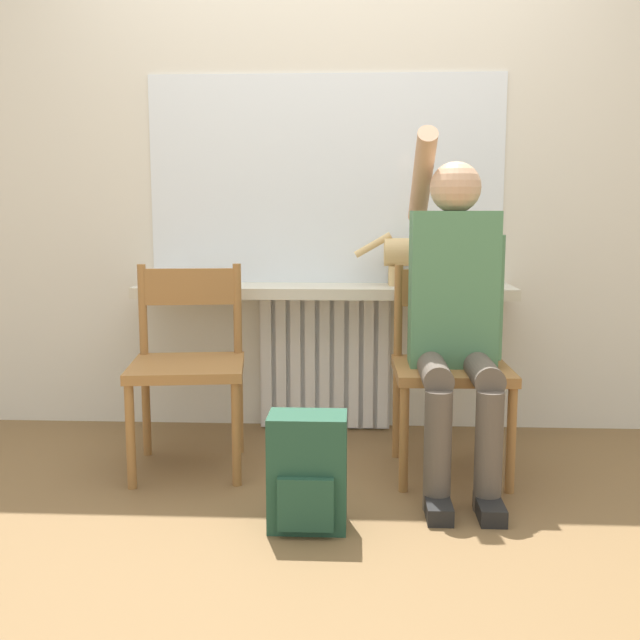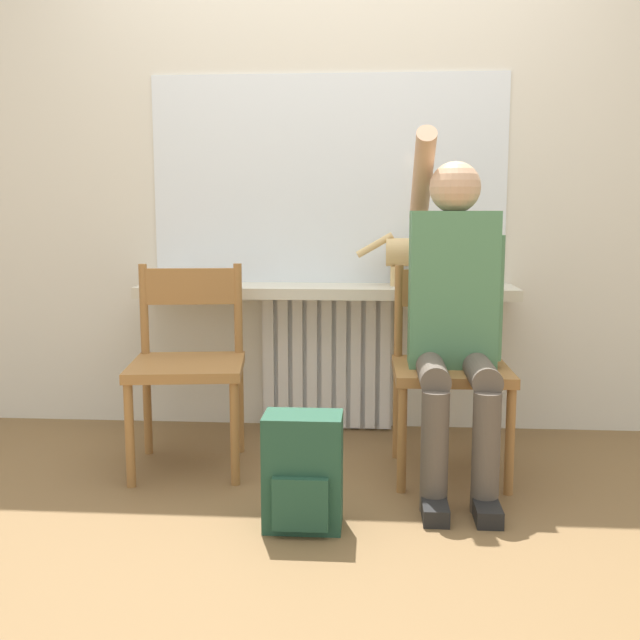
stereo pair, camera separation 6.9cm
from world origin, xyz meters
The scene contains 10 objects.
ground_plane centered at (0.00, 0.00, 0.00)m, with size 12.00×12.00×0.00m, color brown.
wall_with_window centered at (0.00, 1.23, 1.35)m, with size 7.00×0.06×2.70m.
radiator centered at (0.00, 1.15, 0.33)m, with size 0.64×0.08×0.67m.
windowsill centered at (0.00, 1.04, 0.69)m, with size 1.76×0.31×0.05m.
window_glass centered at (0.00, 1.20, 1.21)m, with size 1.69×0.01×0.99m.
chair_left centered at (-0.54, 0.56, 0.45)m, with size 0.51×0.51×0.84m.
chair_right centered at (0.54, 0.56, 0.45)m, with size 0.46×0.46×0.84m.
person centered at (0.54, 0.47, 0.70)m, with size 0.36×0.95×1.39m.
cat centered at (0.42, 1.08, 0.87)m, with size 0.47×0.13×0.25m.
backpack centered at (-0.01, -0.03, 0.19)m, with size 0.26×0.20×0.39m.
Camera 2 is at (0.23, -2.43, 1.07)m, focal length 42.00 mm.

